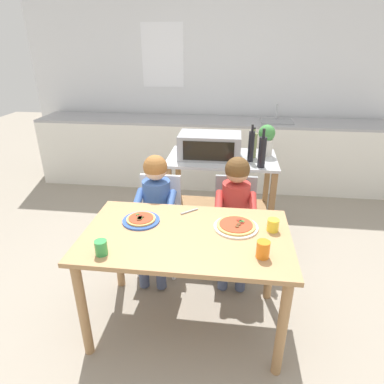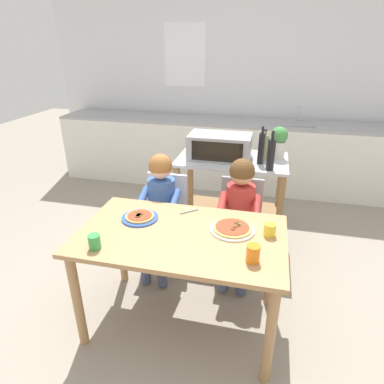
{
  "view_description": "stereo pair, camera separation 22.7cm",
  "coord_description": "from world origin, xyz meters",
  "px_view_note": "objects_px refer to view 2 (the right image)",
  "views": [
    {
      "loc": [
        0.25,
        -1.75,
        1.83
      ],
      "look_at": [
        0.0,
        0.3,
        0.88
      ],
      "focal_mm": 30.9,
      "sensor_mm": 36.0,
      "label": 1
    },
    {
      "loc": [
        0.48,
        -1.71,
        1.83
      ],
      "look_at": [
        0.0,
        0.3,
        0.88
      ],
      "focal_mm": 30.9,
      "sensor_mm": 36.0,
      "label": 2
    }
  ],
  "objects_px": {
    "bottle_dark_olive_oil": "(264,147)",
    "serving_spoon": "(189,211)",
    "toaster_oven": "(220,147)",
    "child_in_blue_striped_shirt": "(159,202)",
    "drinking_cup_yellow": "(270,230)",
    "drinking_cup_green": "(94,242)",
    "dining_chair_left": "(165,215)",
    "child_in_red_shirt": "(239,208)",
    "pizza_plate_white": "(232,228)",
    "kitchen_island_cart": "(231,187)",
    "pizza_plate_blue_rimmed": "(140,217)",
    "potted_herb_plant": "(279,141)",
    "dining_chair_right": "(239,220)",
    "bottle_squat_spirits": "(261,148)",
    "dining_table": "(181,247)",
    "bottle_slim_sauce": "(271,154)",
    "drinking_cup_orange": "(253,254)"
  },
  "relations": [
    {
      "from": "kitchen_island_cart",
      "to": "dining_chair_right",
      "type": "relative_size",
      "value": 1.23
    },
    {
      "from": "bottle_dark_olive_oil",
      "to": "child_in_blue_striped_shirt",
      "type": "height_order",
      "value": "bottle_dark_olive_oil"
    },
    {
      "from": "pizza_plate_blue_rimmed",
      "to": "drinking_cup_yellow",
      "type": "xyz_separation_m",
      "value": [
        0.86,
        -0.01,
        0.03
      ]
    },
    {
      "from": "pizza_plate_blue_rimmed",
      "to": "child_in_blue_striped_shirt",
      "type": "bearing_deg",
      "value": 89.97
    },
    {
      "from": "dining_chair_right",
      "to": "drinking_cup_yellow",
      "type": "height_order",
      "value": "dining_chair_right"
    },
    {
      "from": "potted_herb_plant",
      "to": "drinking_cup_yellow",
      "type": "xyz_separation_m",
      "value": [
        -0.03,
        -1.17,
        -0.24
      ]
    },
    {
      "from": "drinking_cup_green",
      "to": "kitchen_island_cart",
      "type": "bearing_deg",
      "value": 66.83
    },
    {
      "from": "toaster_oven",
      "to": "child_in_blue_striped_shirt",
      "type": "relative_size",
      "value": 0.54
    },
    {
      "from": "potted_herb_plant",
      "to": "child_in_red_shirt",
      "type": "xyz_separation_m",
      "value": [
        -0.26,
        -0.7,
        -0.35
      ]
    },
    {
      "from": "bottle_dark_olive_oil",
      "to": "dining_table",
      "type": "relative_size",
      "value": 0.21
    },
    {
      "from": "potted_herb_plant",
      "to": "dining_chair_right",
      "type": "xyz_separation_m",
      "value": [
        -0.26,
        -0.58,
        -0.53
      ]
    },
    {
      "from": "bottle_dark_olive_oil",
      "to": "bottle_squat_spirits",
      "type": "height_order",
      "value": "bottle_squat_spirits"
    },
    {
      "from": "kitchen_island_cart",
      "to": "pizza_plate_blue_rimmed",
      "type": "xyz_separation_m",
      "value": [
        -0.49,
        -1.05,
        0.17
      ]
    },
    {
      "from": "child_in_blue_striped_shirt",
      "to": "pizza_plate_white",
      "type": "bearing_deg",
      "value": -33.36
    },
    {
      "from": "kitchen_island_cart",
      "to": "pizza_plate_blue_rimmed",
      "type": "relative_size",
      "value": 4.01
    },
    {
      "from": "bottle_dark_olive_oil",
      "to": "serving_spoon",
      "type": "xyz_separation_m",
      "value": [
        -0.46,
        -0.91,
        -0.23
      ]
    },
    {
      "from": "bottle_dark_olive_oil",
      "to": "dining_table",
      "type": "distance_m",
      "value": 1.32
    },
    {
      "from": "pizza_plate_blue_rimmed",
      "to": "bottle_squat_spirits",
      "type": "bearing_deg",
      "value": 52.22
    },
    {
      "from": "child_in_red_shirt",
      "to": "drinking_cup_yellow",
      "type": "height_order",
      "value": "child_in_red_shirt"
    },
    {
      "from": "kitchen_island_cart",
      "to": "pizza_plate_blue_rimmed",
      "type": "height_order",
      "value": "kitchen_island_cart"
    },
    {
      "from": "dining_table",
      "to": "drinking_cup_green",
      "type": "distance_m",
      "value": 0.54
    },
    {
      "from": "dining_chair_right",
      "to": "pizza_plate_blue_rimmed",
      "type": "height_order",
      "value": "dining_chair_right"
    },
    {
      "from": "pizza_plate_blue_rimmed",
      "to": "pizza_plate_white",
      "type": "relative_size",
      "value": 0.87
    },
    {
      "from": "bottle_dark_olive_oil",
      "to": "toaster_oven",
      "type": "bearing_deg",
      "value": -171.3
    },
    {
      "from": "child_in_red_shirt",
      "to": "child_in_blue_striped_shirt",
      "type": "bearing_deg",
      "value": -175.25
    },
    {
      "from": "pizza_plate_white",
      "to": "dining_chair_right",
      "type": "bearing_deg",
      "value": 90.03
    },
    {
      "from": "kitchen_island_cart",
      "to": "dining_chair_right",
      "type": "height_order",
      "value": "kitchen_island_cart"
    },
    {
      "from": "bottle_slim_sauce",
      "to": "child_in_red_shirt",
      "type": "xyz_separation_m",
      "value": [
        -0.2,
        -0.36,
        -0.33
      ]
    },
    {
      "from": "drinking_cup_green",
      "to": "pizza_plate_white",
      "type": "bearing_deg",
      "value": 27.0
    },
    {
      "from": "drinking_cup_yellow",
      "to": "serving_spoon",
      "type": "distance_m",
      "value": 0.59
    },
    {
      "from": "dining_chair_left",
      "to": "child_in_blue_striped_shirt",
      "type": "relative_size",
      "value": 0.79
    },
    {
      "from": "drinking_cup_yellow",
      "to": "drinking_cup_green",
      "type": "height_order",
      "value": "drinking_cup_green"
    },
    {
      "from": "pizza_plate_white",
      "to": "child_in_blue_striped_shirt",
      "type": "bearing_deg",
      "value": 146.64
    },
    {
      "from": "child_in_red_shirt",
      "to": "pizza_plate_white",
      "type": "bearing_deg",
      "value": -89.96
    },
    {
      "from": "bottle_dark_olive_oil",
      "to": "drinking_cup_green",
      "type": "xyz_separation_m",
      "value": [
        -0.89,
        -1.47,
        -0.19
      ]
    },
    {
      "from": "drinking_cup_yellow",
      "to": "drinking_cup_orange",
      "type": "bearing_deg",
      "value": -105.93
    },
    {
      "from": "bottle_dark_olive_oil",
      "to": "child_in_red_shirt",
      "type": "height_order",
      "value": "bottle_dark_olive_oil"
    },
    {
      "from": "kitchen_island_cart",
      "to": "drinking_cup_green",
      "type": "xyz_separation_m",
      "value": [
        -0.62,
        -1.44,
        0.21
      ]
    },
    {
      "from": "toaster_oven",
      "to": "bottle_slim_sauce",
      "type": "relative_size",
      "value": 1.67
    },
    {
      "from": "bottle_slim_sauce",
      "to": "bottle_dark_olive_oil",
      "type": "distance_m",
      "value": 0.26
    },
    {
      "from": "bottle_slim_sauce",
      "to": "drinking_cup_yellow",
      "type": "relative_size",
      "value": 4.1
    },
    {
      "from": "potted_herb_plant",
      "to": "pizza_plate_blue_rimmed",
      "type": "distance_m",
      "value": 1.49
    },
    {
      "from": "toaster_oven",
      "to": "bottle_squat_spirits",
      "type": "bearing_deg",
      "value": -9.05
    },
    {
      "from": "child_in_blue_striped_shirt",
      "to": "pizza_plate_white",
      "type": "relative_size",
      "value": 3.57
    },
    {
      "from": "dining_table",
      "to": "pizza_plate_white",
      "type": "distance_m",
      "value": 0.35
    },
    {
      "from": "kitchen_island_cart",
      "to": "drinking_cup_orange",
      "type": "bearing_deg",
      "value": -78.22
    },
    {
      "from": "kitchen_island_cart",
      "to": "toaster_oven",
      "type": "relative_size",
      "value": 1.8
    },
    {
      "from": "bottle_squat_spirits",
      "to": "dining_chair_right",
      "type": "xyz_separation_m",
      "value": [
        -0.12,
        -0.38,
        -0.51
      ]
    },
    {
      "from": "dining_chair_left",
      "to": "serving_spoon",
      "type": "distance_m",
      "value": 0.54
    },
    {
      "from": "bottle_slim_sauce",
      "to": "child_in_blue_striped_shirt",
      "type": "distance_m",
      "value": 0.98
    }
  ]
}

